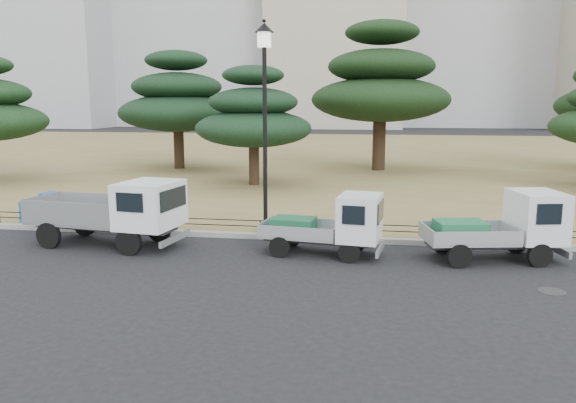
% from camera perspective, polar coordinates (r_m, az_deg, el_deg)
% --- Properties ---
extents(ground, '(220.00, 220.00, 0.00)m').
position_cam_1_polar(ground, '(14.81, -1.26, -6.29)').
color(ground, black).
extents(lawn, '(120.00, 56.00, 0.15)m').
position_cam_1_polar(lawn, '(44.83, 5.94, 4.73)').
color(lawn, olive).
rests_on(lawn, ground).
extents(curb, '(120.00, 0.25, 0.16)m').
position_cam_1_polar(curb, '(17.27, 0.32, -3.65)').
color(curb, gray).
rests_on(curb, ground).
extents(truck_large, '(4.65, 2.29, 1.95)m').
position_cam_1_polar(truck_large, '(17.13, -17.28, -0.78)').
color(truck_large, black).
rests_on(truck_large, ground).
extents(truck_kei_front, '(3.39, 1.76, 1.72)m').
position_cam_1_polar(truck_kei_front, '(15.44, 4.37, -2.36)').
color(truck_kei_front, black).
rests_on(truck_kei_front, ground).
extents(truck_kei_rear, '(3.76, 2.16, 1.85)m').
position_cam_1_polar(truck_kei_rear, '(15.96, 21.02, -2.36)').
color(truck_kei_rear, black).
rests_on(truck_kei_rear, ground).
extents(street_lamp, '(0.57, 0.57, 6.33)m').
position_cam_1_polar(street_lamp, '(17.23, -2.39, 10.92)').
color(street_lamp, black).
rests_on(street_lamp, lawn).
extents(pipe_fence, '(38.00, 0.04, 0.40)m').
position_cam_1_polar(pipe_fence, '(17.33, 0.40, -2.38)').
color(pipe_fence, black).
rests_on(pipe_fence, lawn).
extents(tarp_pile, '(1.58, 1.22, 1.00)m').
position_cam_1_polar(tarp_pile, '(20.93, -23.09, -0.73)').
color(tarp_pile, '#1755B2').
rests_on(tarp_pile, lawn).
extents(manhole, '(0.60, 0.60, 0.01)m').
position_cam_1_polar(manhole, '(13.98, 25.23, -8.25)').
color(manhole, '#2D2D30').
rests_on(manhole, ground).
extents(pine_west_near, '(7.10, 7.10, 7.10)m').
position_cam_1_polar(pine_west_near, '(35.20, -11.17, 9.97)').
color(pine_west_near, black).
rests_on(pine_west_near, lawn).
extents(pine_center_left, '(5.69, 5.69, 5.79)m').
position_cam_1_polar(pine_center_left, '(27.58, -3.52, 8.61)').
color(pine_center_left, black).
rests_on(pine_center_left, lawn).
extents(pine_center_right, '(8.22, 8.22, 8.72)m').
position_cam_1_polar(pine_center_right, '(34.18, 9.39, 11.63)').
color(pine_center_right, black).
rests_on(pine_center_right, lawn).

